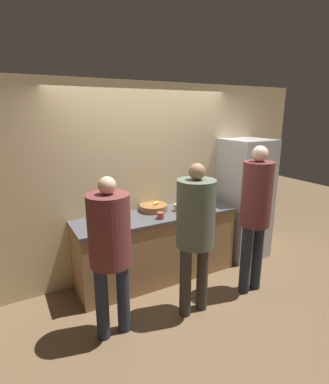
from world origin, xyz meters
The scene contains 13 objects.
ground_plane centered at (0.00, 0.00, 0.00)m, with size 14.00×14.00×0.00m, color brown.
wall_back centered at (0.00, 0.69, 1.30)m, with size 5.20×0.06×2.60m.
counter centered at (0.00, 0.37, 0.46)m, with size 2.19×0.67×0.92m.
refrigerator centered at (1.52, 0.34, 0.92)m, with size 0.66×0.68×1.83m.
person_left centered at (-0.90, -0.40, 1.02)m, with size 0.40×0.40×1.66m.
person_center centered at (0.02, -0.50, 1.06)m, with size 0.41×0.41×1.72m.
person_right centered at (0.89, -0.50, 1.11)m, with size 0.35×0.35×1.85m.
fruit_bowl centered at (0.03, 0.51, 0.96)m, with size 0.38×0.38×0.13m.
utensil_crock centered at (0.86, 0.58, 1.00)m, with size 0.12×0.12×0.31m.
bottle_dark centered at (-0.60, 0.24, 1.02)m, with size 0.08×0.08×0.26m.
bottle_amber centered at (-0.70, 0.44, 1.01)m, with size 0.08×0.08×0.24m.
cup_yellow centered at (0.29, 0.34, 0.97)m, with size 0.08×0.08×0.10m.
cup_red centered at (-0.04, 0.18, 0.96)m, with size 0.09×0.09×0.08m.
Camera 1 is at (-1.72, -2.94, 2.22)m, focal length 28.00 mm.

